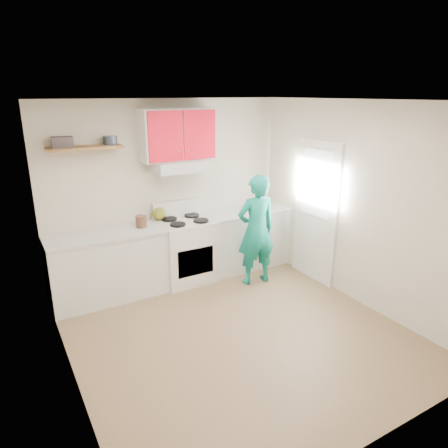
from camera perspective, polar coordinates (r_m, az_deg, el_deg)
floor at (r=4.95m, az=1.75°, el=-14.78°), size 3.80×3.80×0.00m
ceiling at (r=4.17m, az=2.10°, el=16.87°), size 3.60×3.80×0.04m
back_wall at (r=6.03m, az=-7.73°, el=4.55°), size 3.60×0.04×2.60m
front_wall at (r=3.08m, az=21.30°, el=-9.94°), size 3.60×0.04×2.60m
left_wall at (r=3.81m, az=-21.78°, el=-4.58°), size 0.04×3.80×2.60m
right_wall at (r=5.52m, az=17.98°, el=2.61°), size 0.04×3.80×2.60m
door at (r=6.05m, az=12.71°, el=1.63°), size 0.05×0.85×2.05m
door_glass at (r=5.93m, az=12.79°, el=5.54°), size 0.01×0.55×0.95m
counter_left at (r=5.71m, az=-15.89°, el=-5.73°), size 1.52×0.60×0.90m
counter_right at (r=6.52m, az=2.89°, el=-2.06°), size 1.32×0.60×0.90m
stove at (r=6.03m, az=-5.32°, el=-3.73°), size 0.76×0.65×0.92m
range_hood at (r=5.79m, az=-6.12°, el=8.06°), size 0.76×0.44×0.15m
upper_cabinets at (r=5.78m, az=-6.49°, el=12.29°), size 1.02×0.33×0.70m
shelf at (r=5.43m, az=-18.85°, el=10.04°), size 0.90×0.30×0.04m
books at (r=5.39m, az=-21.64°, el=10.58°), size 0.26×0.20×0.13m
tin at (r=5.51m, az=-15.63°, el=11.19°), size 0.20×0.20×0.11m
kettle at (r=5.95m, az=-9.08°, el=1.45°), size 0.25×0.25×0.18m
crock at (r=5.67m, az=-11.47°, el=0.25°), size 0.20×0.20×0.18m
cutting_board at (r=6.16m, az=0.07°, el=1.25°), size 0.37×0.30×0.02m
silicone_mat at (r=6.59m, az=6.95°, el=2.17°), size 0.35×0.31×0.01m
person at (r=5.83m, az=4.51°, el=-0.89°), size 0.62×0.45×1.60m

